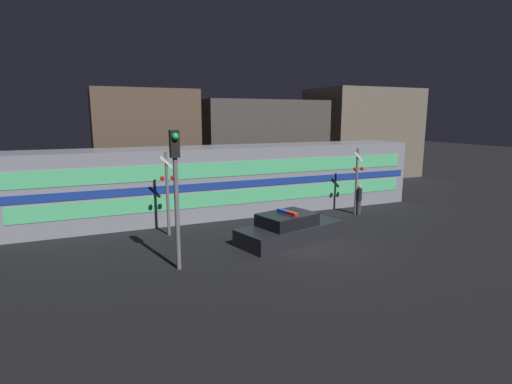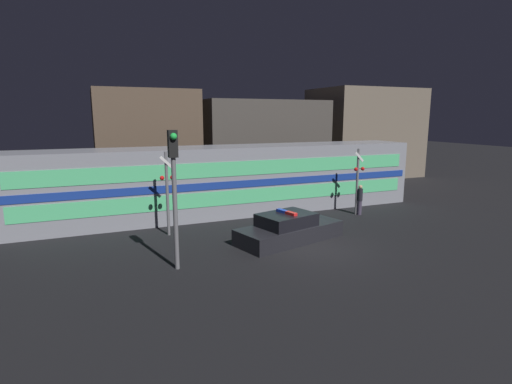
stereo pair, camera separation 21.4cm
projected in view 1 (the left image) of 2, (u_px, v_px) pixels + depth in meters
ground_plane at (314, 248)px, 16.19m from camera, size 120.00×120.00×0.00m
train at (229, 180)px, 21.65m from camera, size 21.88×2.88×3.68m
police_car at (289, 229)px, 17.06m from camera, size 5.07×3.02×1.34m
pedestrian at (359, 199)px, 21.59m from camera, size 0.28×0.28×1.63m
crossing_signal_near at (357, 178)px, 21.43m from camera, size 0.64×0.29×3.57m
crossing_signal_far at (167, 190)px, 17.52m from camera, size 0.64×0.29×3.75m
traffic_light_corner at (176, 180)px, 13.36m from camera, size 0.30×0.46×4.81m
building_left at (144, 142)px, 27.44m from camera, size 6.65×5.51×6.99m
building_center at (257, 143)px, 30.89m from camera, size 9.26×6.15×6.42m
building_right at (362, 133)px, 35.70m from camera, size 8.81×6.14×7.60m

